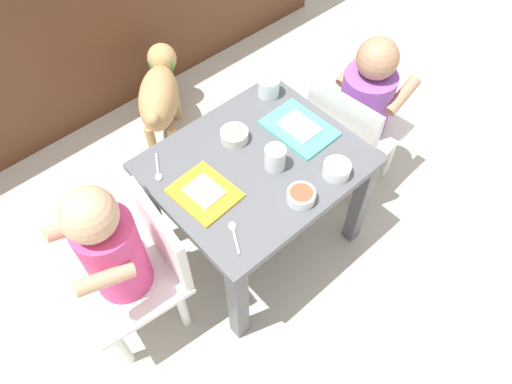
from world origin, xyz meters
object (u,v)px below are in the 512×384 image
water_cup_right (275,159)px  food_tray_right (299,128)px  dining_table (256,178)px  dog (160,93)px  veggie_bowl_near (234,135)px  cereal_bowl_left_side (302,195)px  veggie_bowl_far (337,169)px  spoon_by_left_tray (234,234)px  spoon_by_right_tray (158,170)px  food_tray_left (205,193)px  seated_child_right (363,104)px  seated_child_left (118,253)px  water_cup_left (269,88)px

water_cup_right → food_tray_right: bearing=19.8°
dining_table → dog: size_ratio=1.59×
dog → veggie_bowl_near: size_ratio=4.40×
food_tray_right → cereal_bowl_left_side: bearing=-133.7°
dining_table → water_cup_right: water_cup_right is taller
water_cup_right → veggie_bowl_far: water_cup_right is taller
water_cup_right → spoon_by_left_tray: bearing=-157.3°
dog → spoon_by_right_tray: spoon_by_right_tray is taller
cereal_bowl_left_side → spoon_by_left_tray: bearing=170.3°
food_tray_left → veggie_bowl_near: 0.21m
food_tray_left → food_tray_right: 0.36m
dining_table → seated_child_right: seated_child_right is taller
seated_child_left → veggie_bowl_near: bearing=10.2°
water_cup_left → spoon_by_right_tray: (-0.44, -0.02, -0.02)m
food_tray_left → veggie_bowl_far: (0.32, -0.19, 0.02)m
dining_table → food_tray_right: 0.20m
food_tray_right → water_cup_right: 0.16m
seated_child_left → dog: size_ratio=1.82×
seated_child_right → veggie_bowl_near: bearing=163.5°
dining_table → cereal_bowl_left_side: 0.20m
veggie_bowl_near → seated_child_left: bearing=-169.8°
spoon_by_left_tray → cereal_bowl_left_side: bearing=-9.7°
veggie_bowl_far → spoon_by_right_tray: bearing=136.8°
food_tray_left → spoon_by_left_tray: (-0.02, -0.15, -0.00)m
food_tray_right → water_cup_right: water_cup_right is taller
dining_table → water_cup_right: size_ratio=8.27×
food_tray_left → seated_child_left: bearing=176.5°
seated_child_left → food_tray_left: 0.27m
water_cup_left → veggie_bowl_near: size_ratio=0.84×
cereal_bowl_left_side → spoon_by_right_tray: cereal_bowl_left_side is taller
food_tray_left → food_tray_right: (0.36, -0.00, -0.00)m
water_cup_right → cereal_bowl_left_side: (-0.03, -0.13, -0.01)m
seated_child_right → food_tray_left: (-0.63, 0.03, 0.05)m
veggie_bowl_far → cereal_bowl_left_side: 0.13m
water_cup_right → cereal_bowl_left_side: bearing=-101.1°
seated_child_right → veggie_bowl_far: bearing=-153.2°
veggie_bowl_far → cereal_bowl_left_side: size_ratio=1.00×
veggie_bowl_near → dog: bearing=82.7°
water_cup_right → cereal_bowl_left_side: size_ratio=0.91×
water_cup_right → spoon_by_left_tray: 0.25m
seated_child_right → cereal_bowl_left_side: bearing=-160.9°
dog → spoon_by_left_tray: bearing=-109.5°
seated_child_left → cereal_bowl_left_side: bearing=-24.2°
water_cup_left → cereal_bowl_left_side: (-0.21, -0.36, -0.01)m
seated_child_left → food_tray_left: bearing=-3.5°
veggie_bowl_near → cereal_bowl_left_side: bearing=-91.6°
dog → food_tray_right: 0.70m
seated_child_right → food_tray_right: (-0.27, 0.03, 0.05)m
spoon_by_right_tray → dining_table: bearing=-34.8°
veggie_bowl_far → veggie_bowl_near: (-0.13, 0.29, -0.00)m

